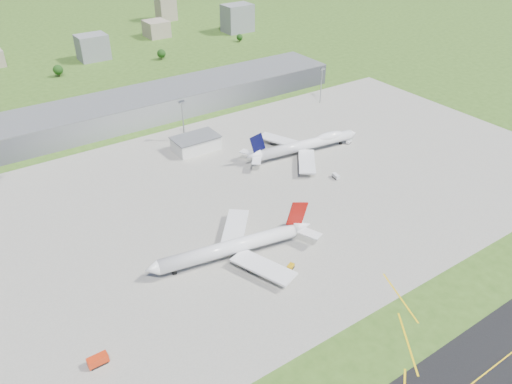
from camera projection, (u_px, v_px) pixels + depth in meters
ground at (147, 125)px, 329.33m from camera, size 1400.00×1400.00×0.00m
apron at (252, 193)px, 257.04m from camera, size 360.00×190.00×0.08m
terminal at (136, 107)px, 335.87m from camera, size 300.00×42.00×15.00m
ops_building at (196, 144)px, 296.97m from camera, size 26.00×16.00×8.00m
mast_center at (183, 114)px, 300.23m from camera, size 3.50×2.00×25.90m
mast_east at (322, 79)px, 352.91m from camera, size 3.50×2.00×25.90m
airliner_red_twin at (235, 247)px, 210.76m from camera, size 74.68×57.55×20.56m
airliner_blue_quad at (306, 145)px, 292.70m from camera, size 74.58×58.06×19.49m
crash_tender at (98, 361)px, 165.15m from camera, size 6.81×3.11×3.52m
tug_yellow at (291, 267)px, 206.51m from camera, size 4.29×3.56×1.84m
van_white_near at (336, 176)px, 269.36m from camera, size 2.90×5.18×2.51m
van_white_far at (349, 142)px, 305.58m from camera, size 4.62×3.57×2.21m
bldg_c at (93, 47)px, 445.17m from camera, size 26.00×20.00×22.00m
bldg_ce at (156, 29)px, 513.09m from camera, size 22.00×24.00×16.00m
bldg_e at (237, 18)px, 527.21m from camera, size 30.00×22.00×28.00m
bldg_tall_e at (165, 4)px, 568.98m from camera, size 20.00×18.00×36.00m
tree_c at (58, 70)px, 407.73m from camera, size 8.10×8.10×9.90m
tree_e at (161, 54)px, 447.50m from camera, size 7.65×7.65×9.35m
tree_far_e at (240, 37)px, 498.12m from camera, size 6.30×6.30×7.70m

